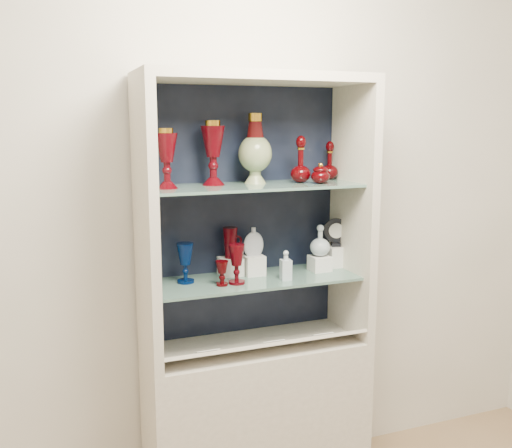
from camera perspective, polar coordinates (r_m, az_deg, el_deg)
name	(u,v)px	position (r m, az deg, el deg)	size (l,w,h in m)	color
wall_back	(239,195)	(2.67, -1.68, 2.88)	(3.50, 0.02, 2.80)	beige
cabinet_base	(256,420)	(2.80, 0.00, -18.98)	(1.00, 0.40, 0.75)	beige
cabinet_back_panel	(241,212)	(2.66, -1.46, 1.20)	(0.98, 0.02, 1.15)	black
cabinet_side_left	(146,225)	(2.36, -10.97, -0.13)	(0.04, 0.40, 1.15)	beige
cabinet_side_right	(352,212)	(2.69, 9.60, 1.16)	(0.04, 0.40, 1.15)	beige
cabinet_top_cap	(256,78)	(2.45, 0.00, 14.40)	(1.00, 0.40, 0.04)	beige
shelf_lower	(254,280)	(2.56, -0.16, -5.58)	(0.92, 0.34, 0.01)	slate
shelf_upper	(254,186)	(2.48, -0.17, 3.81)	(0.92, 0.34, 0.01)	slate
label_ledge	(265,346)	(2.53, 0.91, -12.08)	(0.92, 0.18, 0.01)	beige
label_card_0	(320,334)	(2.63, 6.45, -10.92)	(0.10, 0.07, 0.00)	white
label_card_1	(271,342)	(2.54, 1.54, -11.68)	(0.10, 0.07, 0.00)	white
label_card_2	(207,351)	(2.45, -4.97, -12.55)	(0.10, 0.07, 0.00)	white
pedestal_lamp_left	(167,159)	(2.36, -8.92, 6.48)	(0.09, 0.09, 0.24)	#4B050B
pedestal_lamp_right	(213,153)	(2.47, -4.32, 7.09)	(0.11, 0.11, 0.28)	#4B050B
enamel_urn	(255,149)	(2.53, -0.08, 7.55)	(0.15, 0.15, 0.31)	#0E4213
ruby_decanter_a	(301,156)	(2.56, 4.50, 6.75)	(0.09, 0.09, 0.24)	#3C0002
ruby_decanter_b	(330,159)	(2.74, 7.38, 6.45)	(0.08, 0.08, 0.19)	#3C0002
lidded_bowl	(320,173)	(2.54, 6.46, 5.09)	(0.08, 0.08, 0.09)	#3C0002
cobalt_goblet	(185,263)	(2.49, -7.08, -3.89)	(0.07, 0.07, 0.18)	#021444
ruby_goblet_tall	(237,264)	(2.46, -1.96, -4.03)	(0.07, 0.07, 0.17)	#4B050B
ruby_goblet_small	(222,273)	(2.44, -3.42, -4.94)	(0.05, 0.05, 0.11)	#3C0002
riser_ruby_pitcher	(230,266)	(2.61, -2.57, -4.25)	(0.10, 0.10, 0.08)	silver
ruby_pitcher	(230,243)	(2.58, -2.59, -1.88)	(0.11, 0.07, 0.14)	#4B050B
clear_square_bottle	(286,265)	(2.52, 3.00, -4.13)	(0.05, 0.05, 0.13)	#A5B5C1
riser_flat_flask	(254,265)	(2.61, -0.24, -4.12)	(0.09, 0.09, 0.09)	silver
flat_flask	(254,241)	(2.58, -0.25, -1.71)	(0.10, 0.04, 0.13)	#ABB0BD
riser_clear_round_decanter	(320,263)	(2.70, 6.38, -3.93)	(0.09, 0.09, 0.07)	silver
clear_round_decanter	(320,241)	(2.67, 6.43, -1.72)	(0.09, 0.09, 0.14)	#A5B5C1
riser_cameo_medallion	(335,256)	(2.78, 7.95, -3.24)	(0.08, 0.08, 0.10)	silver
cameo_medallion	(336,232)	(2.75, 8.01, -0.78)	(0.12, 0.04, 0.14)	black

